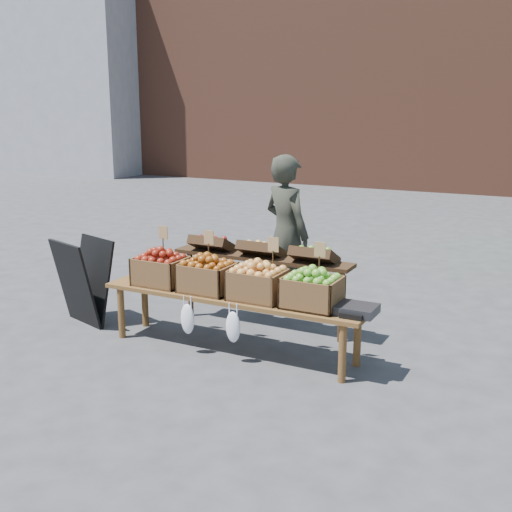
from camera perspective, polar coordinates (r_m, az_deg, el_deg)
The scene contains 12 objects.
ground at distance 6.35m, azimuth -8.80°, elevation -8.59°, with size 80.00×80.00×0.00m, color #3E3E41.
brick_building at distance 20.22m, azimuth 18.17°, elevation 20.25°, with size 24.00×4.00×10.00m, color brown.
grey_building at distance 24.96m, azimuth -18.02°, elevation 15.36°, with size 8.00×3.00×7.00m, color gray.
vendor at distance 7.37m, azimuth 2.72°, elevation 1.99°, with size 0.66×0.43×1.81m, color #2C2D23.
chalkboard_sign at distance 7.24m, azimuth -15.07°, elevation -2.18°, with size 0.63×0.35×0.95m, color black, non-canonical shape.
back_table at distance 6.82m, azimuth 0.48°, elevation -2.27°, with size 2.10×0.44×1.04m, color #311E10, non-canonical shape.
display_bench at distance 6.26m, azimuth -2.11°, elevation -5.98°, with size 2.70×0.56×0.57m, color brown, non-canonical shape.
crate_golden_apples at distance 6.57m, azimuth -8.43°, elevation -1.32°, with size 0.50×0.40×0.28m, color maroon, non-canonical shape.
crate_russet_pears at distance 6.27m, azimuth -4.33°, elevation -1.92°, with size 0.50×0.40×0.28m, color #98420F, non-canonical shape.
crate_red_apples at distance 6.01m, azimuth 0.15°, elevation -2.56°, with size 0.50×0.40×0.28m, color gold, non-canonical shape.
crate_green_apples at distance 5.79m, azimuth 5.00°, elevation -3.23°, with size 0.50×0.40×0.28m, color #5C9B2B, non-canonical shape.
weighing_scale at distance 5.68m, azimuth 8.96°, elevation -4.73°, with size 0.34×0.30×0.08m, color black.
Camera 1 is at (3.52, -4.73, 2.36)m, focal length 45.00 mm.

